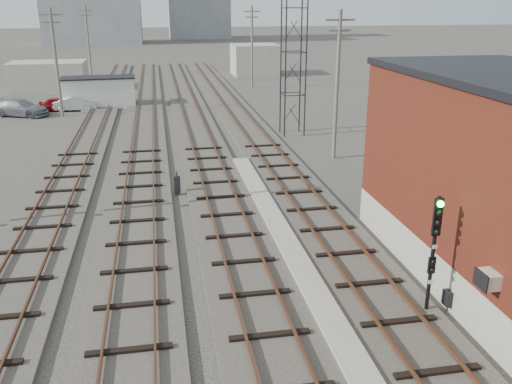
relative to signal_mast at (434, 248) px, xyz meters
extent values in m
plane|color=#282621|center=(-3.70, 50.05, -2.34)|extent=(320.00, 320.00, 0.00)
cube|color=#332D28|center=(-1.20, 29.05, -2.24)|extent=(3.20, 90.00, 0.20)
cube|color=#4C2816|center=(-1.92, 29.05, -2.01)|extent=(0.07, 90.00, 0.12)
cube|color=#4C2816|center=(-0.48, 29.05, -2.01)|extent=(0.07, 90.00, 0.12)
cube|color=#332D28|center=(-5.20, 29.05, -2.24)|extent=(3.20, 90.00, 0.20)
cube|color=#4C2816|center=(-5.92, 29.05, -2.01)|extent=(0.07, 90.00, 0.12)
cube|color=#4C2816|center=(-4.48, 29.05, -2.01)|extent=(0.07, 90.00, 0.12)
cube|color=#332D28|center=(-9.20, 29.05, -2.24)|extent=(3.20, 90.00, 0.20)
cube|color=#4C2816|center=(-9.92, 29.05, -2.01)|extent=(0.07, 90.00, 0.12)
cube|color=#4C2816|center=(-8.48, 29.05, -2.01)|extent=(0.07, 90.00, 0.12)
cube|color=#332D28|center=(-13.20, 29.05, -2.24)|extent=(3.20, 90.00, 0.20)
cube|color=#4C2816|center=(-13.92, 29.05, -2.01)|extent=(0.07, 90.00, 0.12)
cube|color=#4C2816|center=(-12.48, 29.05, -2.01)|extent=(0.07, 90.00, 0.12)
cube|color=gray|center=(-3.20, 4.05, -2.21)|extent=(0.90, 28.00, 0.26)
cube|color=gray|center=(3.80, 2.05, -1.59)|extent=(6.00, 12.00, 1.50)
cube|color=beige|center=(0.58, -1.95, -0.09)|extent=(0.45, 0.62, 0.45)
cube|color=black|center=(0.70, 0.05, -1.84)|extent=(0.20, 0.35, 0.50)
cylinder|color=black|center=(1.05, 24.30, 5.16)|extent=(0.10, 0.10, 15.00)
cylinder|color=black|center=(2.55, 24.30, 5.16)|extent=(0.10, 0.10, 15.00)
cylinder|color=black|center=(1.05, 25.80, 5.16)|extent=(0.10, 0.10, 15.00)
cylinder|color=black|center=(2.55, 25.80, 5.16)|extent=(0.10, 0.10, 15.00)
cylinder|color=#595147|center=(-16.20, 35.05, 2.16)|extent=(0.24, 0.24, 9.00)
cube|color=#595147|center=(-16.20, 35.05, 6.06)|extent=(1.80, 0.12, 0.12)
cube|color=#595147|center=(-16.20, 35.05, 5.46)|extent=(1.40, 0.12, 0.12)
cylinder|color=#595147|center=(-16.20, 60.05, 2.16)|extent=(0.24, 0.24, 9.00)
cube|color=#595147|center=(-16.20, 60.05, 6.06)|extent=(1.80, 0.12, 0.12)
cube|color=#595147|center=(-16.20, 60.05, 5.46)|extent=(1.40, 0.12, 0.12)
cylinder|color=#595147|center=(2.80, 18.05, 2.16)|extent=(0.24, 0.24, 9.00)
cube|color=#595147|center=(2.80, 18.05, 6.06)|extent=(1.80, 0.12, 0.12)
cube|color=#595147|center=(2.80, 18.05, 5.46)|extent=(1.40, 0.12, 0.12)
cylinder|color=#595147|center=(2.80, 48.05, 2.16)|extent=(0.24, 0.24, 9.00)
cube|color=#595147|center=(2.80, 48.05, 6.06)|extent=(1.80, 0.12, 0.12)
cube|color=#595147|center=(2.80, 48.05, 5.46)|extent=(1.40, 0.12, 0.12)
cube|color=gray|center=(-19.70, 50.05, -0.74)|extent=(8.00, 5.00, 3.20)
cube|color=gray|center=(5.30, 60.05, -0.34)|extent=(6.00, 6.00, 4.00)
cube|color=gray|center=(0.00, 0.03, -2.29)|extent=(0.40, 0.40, 0.10)
cylinder|color=black|center=(0.00, 0.03, -0.34)|extent=(0.12, 0.12, 3.99)
cube|color=black|center=(0.00, 0.01, 1.00)|extent=(0.26, 0.10, 1.20)
sphere|color=#0CE533|center=(0.00, -0.08, 1.45)|extent=(0.20, 0.20, 0.20)
sphere|color=black|center=(0.00, -0.08, 1.15)|extent=(0.20, 0.20, 0.20)
sphere|color=black|center=(0.00, -0.08, 0.85)|extent=(0.20, 0.20, 0.20)
sphere|color=black|center=(0.00, -0.08, 0.55)|extent=(0.20, 0.20, 0.20)
cube|color=black|center=(0.00, 0.01, -0.59)|extent=(0.22, 0.09, 0.55)
cube|color=white|center=(0.00, -0.05, 0.06)|extent=(0.16, 0.02, 0.12)
cube|color=white|center=(0.00, -0.05, -1.14)|extent=(0.16, 0.02, 0.12)
cube|color=black|center=(-7.27, 12.86, -1.80)|extent=(0.32, 0.32, 0.89)
cylinder|color=black|center=(-7.27, 12.86, -1.22)|extent=(0.07, 0.07, 0.27)
cube|color=silver|center=(-13.36, 39.06, -0.99)|extent=(6.63, 3.11, 2.70)
cube|color=black|center=(-13.36, 39.06, 0.41)|extent=(6.86, 3.34, 0.13)
imported|color=maroon|center=(-16.84, 37.83, -1.73)|extent=(3.72, 1.85, 1.22)
imported|color=#B4B8BD|center=(-15.37, 37.51, -1.71)|extent=(3.81, 1.40, 1.25)
imported|color=slate|center=(-19.78, 35.84, -1.62)|extent=(5.36, 3.76, 1.44)
camera|label=1|loc=(-8.01, -13.74, 7.07)|focal=38.00mm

